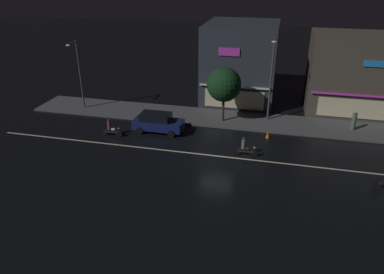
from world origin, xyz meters
The scene contains 13 objects.
ground_plane centered at (0.00, 0.00, 0.00)m, with size 140.00×140.00×0.00m, color black.
lane_divider_stripe centered at (0.00, 0.00, 0.01)m, with size 36.95×0.16×0.01m, color beige.
sidewalk_far centered at (0.00, 7.39, 0.07)m, with size 38.89×4.38×0.14m, color #4C4C4F.
storefront_left_block centered at (0.00, 13.72, 3.99)m, with size 7.24×8.44×7.98m.
storefront_center_block centered at (11.67, 12.96, 3.69)m, with size 9.63×6.92×7.39m.
streetlamp_west centered at (-14.82, 6.71, 4.09)m, with size 0.44×1.64×6.65m.
streetlamp_mid centered at (3.38, 7.86, 4.56)m, with size 0.44×1.64×7.55m.
pedestrian_on_sidewalk centered at (10.75, 7.40, 0.93)m, with size 0.38×0.38×1.73m.
street_tree centered at (-0.63, 6.75, 3.58)m, with size 3.08×3.08×4.99m.
parked_car_near_kerb centered at (-5.80, 3.30, 0.87)m, with size 4.30×1.98×1.67m.
motorcycle_lead centered at (-9.38, 1.50, 0.63)m, with size 1.90×0.60×1.52m.
motorcycle_following centered at (2.04, 0.58, 0.63)m, with size 1.90×0.60×1.52m.
traffic_cone centered at (3.61, 4.25, 0.28)m, with size 0.36×0.36×0.55m, color orange.
Camera 1 is at (3.95, -24.41, 13.20)m, focal length 34.28 mm.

